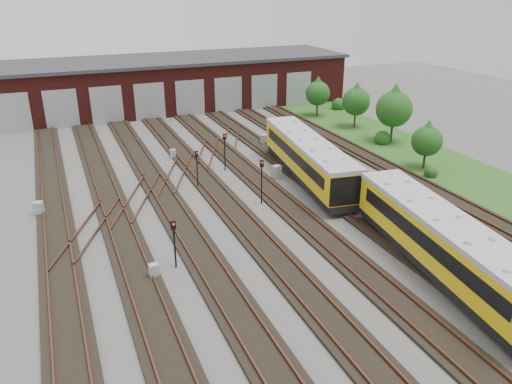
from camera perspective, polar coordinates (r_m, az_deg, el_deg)
name	(u,v)px	position (r m, az deg, el deg)	size (l,w,h in m)	color
ground	(290,239)	(32.66, 3.96, -5.39)	(120.00, 120.00, 0.00)	#4B4846
track_network	(284,234)	(33.01, 3.25, -4.84)	(30.40, 70.00, 0.33)	black
maintenance_shed	(155,83)	(67.99, -11.47, 12.07)	(51.00, 12.50, 6.35)	#4D1613
grass_verge	(422,157)	(50.39, 18.44, 3.87)	(8.00, 55.00, 0.05)	#214E1A
metro_train	(444,244)	(29.88, 20.69, -5.55)	(4.82, 47.68, 3.19)	black
signal_mast_0	(174,238)	(28.99, -9.35, -5.18)	(0.28, 0.26, 3.01)	black
signal_mast_1	(262,176)	(36.76, 0.65, 1.78)	(0.28, 0.26, 3.48)	black
signal_mast_2	(197,165)	(40.08, -6.76, 3.13)	(0.27, 0.25, 3.14)	black
signal_mast_3	(225,147)	(43.72, -3.61, 5.13)	(0.29, 0.27, 3.35)	black
relay_cabinet_0	(39,209)	(38.81, -23.59, -1.76)	(0.63, 0.52, 1.04)	#9DA0A2
relay_cabinet_1	(173,154)	(47.93, -9.47, 4.32)	(0.52, 0.43, 0.87)	#9DA0A2
relay_cabinet_2	(154,271)	(28.93, -11.59, -8.86)	(0.54, 0.45, 0.90)	#9DA0A2
relay_cabinet_3	(264,139)	(51.51, 0.92, 6.02)	(0.60, 0.50, 1.01)	#9DA0A2
relay_cabinet_4	(276,172)	(42.33, 2.35, 2.30)	(0.69, 0.57, 1.14)	#9DA0A2
tree_0	(356,98)	(58.28, 11.40, 10.47)	(3.14, 3.14, 5.21)	#322616
tree_1	(318,90)	(62.79, 7.09, 11.45)	(2.98, 2.98, 4.94)	#322616
tree_2	(394,105)	(53.33, 15.55, 9.60)	(3.69, 3.69, 6.12)	#322616
tree_3	(427,137)	(46.47, 19.00, 5.92)	(2.69, 2.69, 4.46)	#322616
bush_0	(431,171)	(45.19, 19.40, 2.32)	(1.13, 1.13, 1.13)	#174112
bush_1	(383,136)	(53.16, 14.28, 6.19)	(1.60, 1.60, 1.60)	#174112
bush_2	(339,103)	(67.03, 9.42, 10.03)	(1.74, 1.74, 1.74)	#174112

